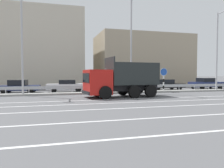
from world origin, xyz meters
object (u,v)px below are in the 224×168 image
median_road_sign (164,79)px  parked_car_4 (121,85)px  church_tower (59,58)px  street_lamp_1 (22,40)px  parked_car_5 (165,85)px  dump_truck (113,83)px  street_lamp_3 (218,48)px  parked_car_3 (66,86)px  parked_car_6 (206,83)px  parked_car_2 (19,86)px  street_lamp_2 (132,41)px

median_road_sign → parked_car_4: (-3.97, 2.85, -0.75)m
median_road_sign → church_tower: size_ratio=0.22×
street_lamp_1 → parked_car_5: bearing=11.5°
parked_car_4 → church_tower: size_ratio=0.41×
dump_truck → median_road_sign: (6.64, 3.46, 0.20)m
street_lamp_3 → parked_car_5: street_lamp_3 is taller
median_road_sign → parked_car_4: median_road_sign is taller
parked_car_3 → parked_car_6: bearing=-85.3°
median_road_sign → street_lamp_1: 14.71m
parked_car_3 → street_lamp_1: bearing=133.0°
church_tower → parked_car_2: bearing=-101.3°
parked_car_4 → church_tower: (-6.29, 24.22, 4.73)m
dump_truck → parked_car_5: bearing=-58.3°
street_lamp_1 → parked_car_3: street_lamp_1 is taller
street_lamp_2 → parked_car_4: size_ratio=1.99×
parked_car_2 → church_tower: (4.77, 23.91, 4.72)m
median_road_sign → parked_car_5: bearing=58.7°
street_lamp_1 → parked_car_5: size_ratio=1.83×
parked_car_2 → parked_car_4: parked_car_2 is taller
median_road_sign → street_lamp_3: bearing=-2.8°
median_road_sign → parked_car_2: (-15.04, 3.16, -0.74)m
dump_truck → church_tower: size_ratio=0.55×
parked_car_5 → dump_truck: bearing=-55.8°
parked_car_6 → dump_truck: bearing=-65.9°
dump_truck → parked_car_2: bearing=46.3°
street_lamp_1 → street_lamp_3: street_lamp_3 is taller
parked_car_3 → parked_car_4: size_ratio=0.87×
parked_car_2 → church_tower: bearing=173.3°
median_road_sign → parked_car_2: size_ratio=0.63×
parked_car_6 → street_lamp_1: bearing=-81.2°
dump_truck → street_lamp_3: (13.31, 3.13, 3.75)m
parked_car_2 → church_tower: 24.83m
dump_truck → street_lamp_1: bearing=62.4°
street_lamp_2 → parked_car_5: size_ratio=1.97×
median_road_sign → parked_car_3: (-10.20, 3.00, -0.73)m
dump_truck → parked_car_2: dump_truck is taller
dump_truck → street_lamp_2: street_lamp_2 is taller
dump_truck → parked_car_5: 10.57m
median_road_sign → parked_car_5: 3.49m
parked_car_4 → parked_car_3: bearing=89.2°
parked_car_4 → street_lamp_2: bearing=-176.1°
median_road_sign → street_lamp_3: (6.67, -0.33, 3.55)m
parked_car_4 → dump_truck: bearing=157.7°
parked_car_3 → parked_car_6: parked_car_6 is taller
parked_car_6 → church_tower: bearing=-142.8°
median_road_sign → street_lamp_1: street_lamp_1 is taller
street_lamp_3 → parked_car_4: (-10.65, 3.18, -4.30)m
parked_car_3 → parked_car_6: (18.39, 0.39, 0.04)m
parked_car_2 → parked_car_3: (4.84, -0.16, 0.00)m
street_lamp_2 → parked_car_2: 12.63m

